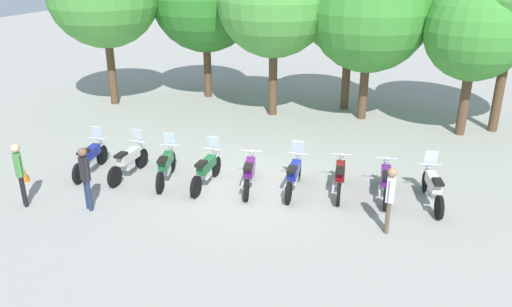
{
  "coord_description": "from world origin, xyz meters",
  "views": [
    {
      "loc": [
        4.66,
        -12.8,
        6.54
      ],
      "look_at": [
        0.0,
        0.5,
        0.9
      ],
      "focal_mm": 35.29,
      "sensor_mm": 36.0,
      "label": 1
    }
  ],
  "objects_px": {
    "motorcycle_7": "(386,181)",
    "tree_5": "(476,31)",
    "motorcycle_2": "(166,165)",
    "motorcycle_6": "(340,176)",
    "motorcycle_3": "(207,169)",
    "person_2": "(390,195)",
    "traffic_cone": "(23,173)",
    "person_0": "(85,174)",
    "tree_4": "(370,11)",
    "tree_2": "(274,0)",
    "motorcycle_1": "(129,161)",
    "motorcycle_5": "(294,175)",
    "motorcycle_4": "(249,173)",
    "tree_3": "(351,3)",
    "motorcycle_8": "(433,187)",
    "motorcycle_0": "(91,157)",
    "person_1": "(19,169)"
  },
  "relations": [
    {
      "from": "motorcycle_7",
      "to": "tree_5",
      "type": "distance_m",
      "value": 7.65
    },
    {
      "from": "motorcycle_2",
      "to": "motorcycle_6",
      "type": "height_order",
      "value": "motorcycle_2"
    },
    {
      "from": "motorcycle_2",
      "to": "motorcycle_3",
      "type": "distance_m",
      "value": 1.3
    },
    {
      "from": "tree_5",
      "to": "person_2",
      "type": "bearing_deg",
      "value": -102.84
    },
    {
      "from": "person_2",
      "to": "traffic_cone",
      "type": "xyz_separation_m",
      "value": [
        -10.83,
        -0.62,
        -0.75
      ]
    },
    {
      "from": "person_0",
      "to": "tree_4",
      "type": "xyz_separation_m",
      "value": [
        5.83,
        10.69,
        3.35
      ]
    },
    {
      "from": "motorcycle_7",
      "to": "tree_4",
      "type": "bearing_deg",
      "value": 5.86
    },
    {
      "from": "motorcycle_2",
      "to": "tree_4",
      "type": "bearing_deg",
      "value": -44.79
    },
    {
      "from": "tree_2",
      "to": "traffic_cone",
      "type": "distance_m",
      "value": 11.39
    },
    {
      "from": "motorcycle_6",
      "to": "tree_5",
      "type": "relative_size",
      "value": 0.38
    },
    {
      "from": "motorcycle_1",
      "to": "motorcycle_5",
      "type": "relative_size",
      "value": 1.0
    },
    {
      "from": "motorcycle_3",
      "to": "motorcycle_5",
      "type": "height_order",
      "value": "same"
    },
    {
      "from": "person_2",
      "to": "tree_5",
      "type": "relative_size",
      "value": 0.3
    },
    {
      "from": "motorcycle_4",
      "to": "motorcycle_7",
      "type": "distance_m",
      "value": 3.93
    },
    {
      "from": "tree_2",
      "to": "tree_4",
      "type": "relative_size",
      "value": 1.04
    },
    {
      "from": "motorcycle_2",
      "to": "motorcycle_3",
      "type": "relative_size",
      "value": 0.98
    },
    {
      "from": "motorcycle_6",
      "to": "tree_3",
      "type": "bearing_deg",
      "value": 0.28
    },
    {
      "from": "motorcycle_8",
      "to": "person_2",
      "type": "xyz_separation_m",
      "value": [
        -1.02,
        -1.94,
        0.51
      ]
    },
    {
      "from": "motorcycle_6",
      "to": "tree_3",
      "type": "relative_size",
      "value": 0.32
    },
    {
      "from": "motorcycle_4",
      "to": "motorcycle_5",
      "type": "bearing_deg",
      "value": -92.37
    },
    {
      "from": "motorcycle_0",
      "to": "motorcycle_4",
      "type": "distance_m",
      "value": 5.17
    },
    {
      "from": "motorcycle_4",
      "to": "motorcycle_8",
      "type": "relative_size",
      "value": 1.0
    },
    {
      "from": "motorcycle_2",
      "to": "tree_5",
      "type": "xyz_separation_m",
      "value": [
        8.62,
        7.58,
        3.41
      ]
    },
    {
      "from": "motorcycle_6",
      "to": "tree_2",
      "type": "relative_size",
      "value": 0.31
    },
    {
      "from": "motorcycle_2",
      "to": "tree_4",
      "type": "height_order",
      "value": "tree_4"
    },
    {
      "from": "motorcycle_3",
      "to": "motorcycle_6",
      "type": "distance_m",
      "value": 3.94
    },
    {
      "from": "motorcycle_8",
      "to": "tree_5",
      "type": "bearing_deg",
      "value": -21.88
    },
    {
      "from": "motorcycle_6",
      "to": "tree_5",
      "type": "height_order",
      "value": "tree_5"
    },
    {
      "from": "motorcycle_5",
      "to": "person_1",
      "type": "height_order",
      "value": "person_1"
    },
    {
      "from": "motorcycle_1",
      "to": "motorcycle_4",
      "type": "distance_m",
      "value": 3.87
    },
    {
      "from": "tree_4",
      "to": "motorcycle_8",
      "type": "bearing_deg",
      "value": -67.68
    },
    {
      "from": "motorcycle_0",
      "to": "motorcycle_2",
      "type": "relative_size",
      "value": 1.02
    },
    {
      "from": "motorcycle_5",
      "to": "tree_4",
      "type": "bearing_deg",
      "value": -11.4
    },
    {
      "from": "tree_2",
      "to": "motorcycle_5",
      "type": "bearing_deg",
      "value": -67.79
    },
    {
      "from": "motorcycle_1",
      "to": "motorcycle_5",
      "type": "distance_m",
      "value": 5.18
    },
    {
      "from": "motorcycle_7",
      "to": "tree_2",
      "type": "bearing_deg",
      "value": 32.34
    },
    {
      "from": "motorcycle_2",
      "to": "motorcycle_3",
      "type": "height_order",
      "value": "same"
    },
    {
      "from": "motorcycle_2",
      "to": "tree_2",
      "type": "height_order",
      "value": "tree_2"
    },
    {
      "from": "motorcycle_7",
      "to": "tree_5",
      "type": "relative_size",
      "value": 0.38
    },
    {
      "from": "motorcycle_0",
      "to": "motorcycle_2",
      "type": "height_order",
      "value": "same"
    },
    {
      "from": "motorcycle_7",
      "to": "person_1",
      "type": "distance_m",
      "value": 10.14
    },
    {
      "from": "motorcycle_1",
      "to": "tree_5",
      "type": "bearing_deg",
      "value": -52.94
    },
    {
      "from": "tree_2",
      "to": "tree_3",
      "type": "xyz_separation_m",
      "value": [
        2.79,
        1.89,
        -0.19
      ]
    },
    {
      "from": "motorcycle_8",
      "to": "person_2",
      "type": "bearing_deg",
      "value": 138.24
    },
    {
      "from": "motorcycle_0",
      "to": "person_1",
      "type": "distance_m",
      "value": 2.6
    },
    {
      "from": "motorcycle_0",
      "to": "tree_4",
      "type": "relative_size",
      "value": 0.32
    },
    {
      "from": "motorcycle_8",
      "to": "tree_3",
      "type": "xyz_separation_m",
      "value": [
        -3.93,
        8.46,
        4.06
      ]
    },
    {
      "from": "motorcycle_5",
      "to": "motorcycle_7",
      "type": "distance_m",
      "value": 2.61
    },
    {
      "from": "traffic_cone",
      "to": "motorcycle_4",
      "type": "bearing_deg",
      "value": 15.29
    },
    {
      "from": "person_1",
      "to": "motorcycle_5",
      "type": "bearing_deg",
      "value": -27.02
    }
  ]
}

